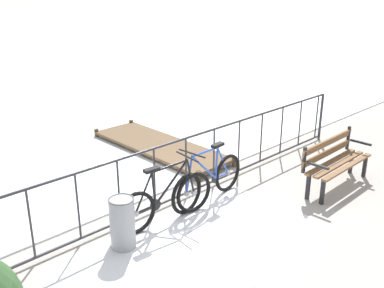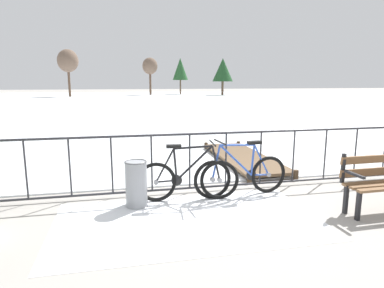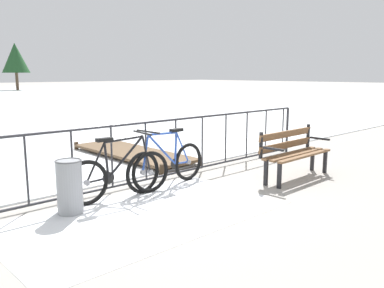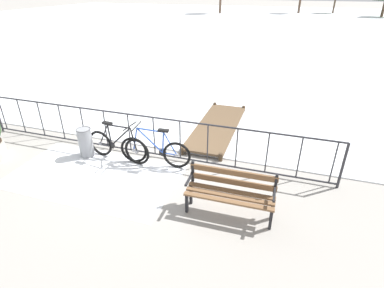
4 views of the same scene
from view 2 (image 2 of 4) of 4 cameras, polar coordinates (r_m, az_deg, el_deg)
ground_plane at (r=6.10m, az=2.69°, el=-7.98°), size 160.00×160.00×0.00m
frozen_pond at (r=34.07m, az=-9.86°, el=7.22°), size 80.00×56.00×0.03m
snow_patch at (r=4.88m, az=-0.68°, el=-12.84°), size 3.72×2.09×0.01m
railing_fence at (r=5.95m, az=2.74°, el=-2.87°), size 9.06×0.06×1.07m
bicycle_near_railing at (r=5.53m, az=-0.70°, el=-5.94°), size 1.71×0.52×0.97m
bicycle_second at (r=5.83m, az=8.40°, el=-5.20°), size 1.71×0.52×0.97m
trash_bin at (r=5.35m, az=-9.46°, el=-6.63°), size 0.35×0.35×0.73m
wooden_dock at (r=8.30m, az=8.64°, el=-2.21°), size 1.10×3.44×0.20m
tree_far_west at (r=45.72m, az=-20.38°, el=13.09°), size 2.56×2.56×5.87m
tree_west_mid at (r=48.66m, az=5.26°, el=12.43°), size 2.91×2.91×5.15m
tree_centre at (r=51.10m, az=-2.01°, el=12.61°), size 2.29×2.29×5.35m
tree_east_mid at (r=49.15m, az=-7.16°, el=12.95°), size 2.14×2.14×5.25m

